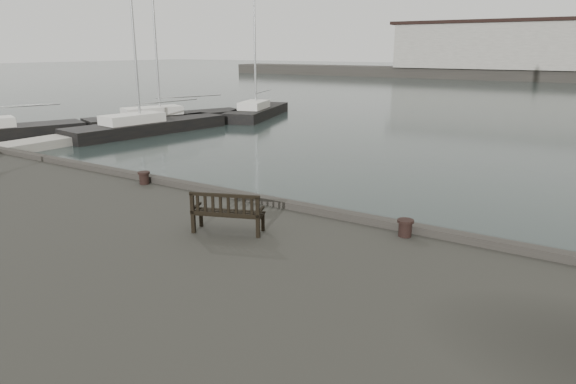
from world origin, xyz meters
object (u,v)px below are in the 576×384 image
at_px(bollard_left, 144,178).
at_px(yacht_c, 148,129).
at_px(yacht_d, 258,114).
at_px(yacht_b, 168,121).
at_px(bollard_right, 405,228).
at_px(bench, 228,220).
at_px(yacht_a, 3,135).

relative_size(bollard_left, yacht_c, 0.03).
distance_m(bollard_left, yacht_d, 28.27).
relative_size(yacht_b, yacht_c, 1.03).
bearing_deg(bollard_right, bench, -150.91).
bearing_deg(bollard_right, yacht_b, 145.33).
relative_size(bollard_right, yacht_b, 0.02).
bearing_deg(yacht_d, yacht_b, -130.80).
bearing_deg(yacht_c, bollard_left, -34.46).
bearing_deg(bollard_right, yacht_d, 131.82).
height_order(yacht_c, yacht_d, yacht_c).
bearing_deg(yacht_b, bollard_left, -24.40).
bearing_deg(bollard_right, yacht_c, 149.54).
relative_size(yacht_a, yacht_c, 0.86).
bearing_deg(bollard_right, yacht_a, 166.55).
distance_m(yacht_c, yacht_d, 11.04).
xyz_separation_m(bench, yacht_a, (-25.77, 8.90, -1.61)).
bearing_deg(bollard_left, bench, -21.60).
distance_m(yacht_a, yacht_d, 19.07).
bearing_deg(yacht_c, bench, -30.22).
relative_size(bench, yacht_a, 0.13).
relative_size(bollard_right, yacht_c, 0.03).
xyz_separation_m(bench, yacht_d, (-18.63, 26.59, -1.62)).
distance_m(bollard_right, yacht_b, 30.66).
bearing_deg(bollard_left, yacht_a, 161.55).
xyz_separation_m(yacht_a, yacht_b, (4.03, 10.43, 0.01)).
distance_m(yacht_a, yacht_c, 8.95).
bearing_deg(yacht_b, bench, -20.14).
height_order(bollard_right, yacht_c, yacht_c).
height_order(bench, yacht_c, yacht_c).
bearing_deg(yacht_d, bench, -72.61).
relative_size(bollard_right, yacht_d, 0.03).
height_order(bollard_left, yacht_b, yacht_b).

